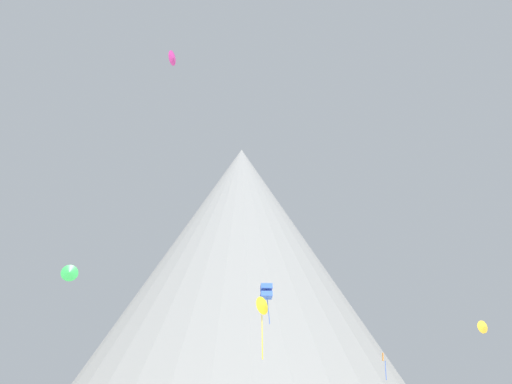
% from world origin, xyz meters
% --- Properties ---
extents(rock_massif, '(88.33, 88.33, 51.72)m').
position_xyz_m(rock_massif, '(-12.71, 97.82, 23.79)').
color(rock_massif, slate).
rests_on(rock_massif, ground_plane).
extents(kite_green_mid, '(1.84, 0.96, 1.79)m').
position_xyz_m(kite_green_mid, '(-21.17, 32.57, 14.50)').
color(kite_green_mid, green).
extents(kite_blue_low, '(1.57, 1.66, 4.62)m').
position_xyz_m(kite_blue_low, '(-1.78, 43.18, 13.63)').
color(kite_blue_low, blue).
extents(kite_yellow_low, '(1.43, 1.75, 5.67)m').
position_xyz_m(kite_yellow_low, '(-0.60, 28.12, 10.37)').
color(kite_yellow_low, yellow).
extents(kite_gold_low, '(1.61, 1.21, 1.60)m').
position_xyz_m(kite_gold_low, '(24.00, 51.56, 10.04)').
color(kite_gold_low, gold).
extents(kite_magenta_high, '(0.62, 1.79, 1.80)m').
position_xyz_m(kite_magenta_high, '(-11.79, 34.95, 39.81)').
color(kite_magenta_high, '#D1339E').
extents(kite_orange_low, '(0.38, 0.58, 3.14)m').
position_xyz_m(kite_orange_low, '(11.60, 48.97, 5.95)').
color(kite_orange_low, orange).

